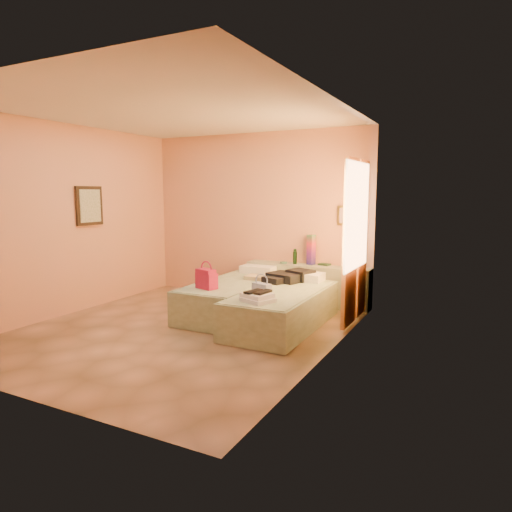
{
  "coord_description": "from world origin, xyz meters",
  "views": [
    {
      "loc": [
        3.53,
        -4.72,
        1.81
      ],
      "look_at": [
        0.69,
        0.85,
        0.93
      ],
      "focal_mm": 32.0,
      "sensor_mm": 36.0,
      "label": 1
    }
  ],
  "objects": [
    {
      "name": "clothes_pile",
      "position": [
        0.94,
        1.39,
        0.58
      ],
      "size": [
        0.64,
        0.64,
        0.16
      ],
      "primitive_type": "cube",
      "rotation": [
        0.0,
        0.0,
        -0.26
      ],
      "color": "black",
      "rests_on": "bed_right"
    },
    {
      "name": "rainbow_box",
      "position": [
        1.02,
        2.16,
        0.89
      ],
      "size": [
        0.14,
        0.14,
        0.48
      ],
      "primitive_type": "cube",
      "rotation": [
        0.0,
        0.0,
        -0.32
      ],
      "color": "#B51641",
      "rests_on": "headboard_ledge"
    },
    {
      "name": "bed_left",
      "position": [
        0.23,
        1.05,
        0.25
      ],
      "size": [
        0.92,
        2.01,
        0.5
      ],
      "primitive_type": "cube",
      "rotation": [
        0.0,
        0.0,
        0.01
      ],
      "color": "#A8C19B",
      "rests_on": "ground"
    },
    {
      "name": "magenta_handbag",
      "position": [
        0.14,
        0.43,
        0.64
      ],
      "size": [
        0.33,
        0.24,
        0.27
      ],
      "primitive_type": "cube",
      "rotation": [
        0.0,
        0.0,
        -0.29
      ],
      "color": "#B51641",
      "rests_on": "bed_left"
    },
    {
      "name": "sandal_pair",
      "position": [
        1.1,
        0.1,
        0.61
      ],
      "size": [
        0.25,
        0.3,
        0.03
      ],
      "primitive_type": "cube",
      "rotation": [
        0.0,
        0.0,
        -0.24
      ],
      "color": "black",
      "rests_on": "towel_stack"
    },
    {
      "name": "small_dish",
      "position": [
        0.58,
        2.07,
        0.66
      ],
      "size": [
        0.15,
        0.15,
        0.03
      ],
      "primitive_type": "cylinder",
      "rotation": [
        0.0,
        0.0,
        -0.37
      ],
      "color": "#447C63",
      "rests_on": "headboard_ledge"
    },
    {
      "name": "blue_handbag",
      "position": [
        1.01,
        0.38,
        0.58
      ],
      "size": [
        0.27,
        0.17,
        0.16
      ],
      "primitive_type": "cube",
      "rotation": [
        0.0,
        0.0,
        -0.29
      ],
      "color": "#3B508D",
      "rests_on": "bed_right"
    },
    {
      "name": "bed_right",
      "position": [
        1.13,
        0.77,
        0.25
      ],
      "size": [
        0.92,
        2.01,
        0.5
      ],
      "primitive_type": "cube",
      "rotation": [
        0.0,
        0.0,
        0.01
      ],
      "color": "#A8C19B",
      "rests_on": "ground"
    },
    {
      "name": "headboard_ledge",
      "position": [
        0.98,
        2.1,
        0.33
      ],
      "size": [
        2.05,
        0.3,
        0.65
      ],
      "primitive_type": "cube",
      "color": "#A3AE8E",
      "rests_on": "ground"
    },
    {
      "name": "towel_stack",
      "position": [
        1.11,
        0.06,
        0.55
      ],
      "size": [
        0.44,
        0.41,
        0.1
      ],
      "primitive_type": "cube",
      "rotation": [
        0.0,
        0.0,
        -0.4
      ],
      "color": "white",
      "rests_on": "bed_right"
    },
    {
      "name": "flower_vase",
      "position": [
        1.74,
        2.04,
        0.78
      ],
      "size": [
        0.24,
        0.24,
        0.25
      ],
      "primitive_type": "cube",
      "rotation": [
        0.0,
        0.0,
        -0.27
      ],
      "color": "white",
      "rests_on": "headboard_ledge"
    },
    {
      "name": "green_book",
      "position": [
        1.24,
        2.18,
        0.66
      ],
      "size": [
        0.2,
        0.16,
        0.03
      ],
      "primitive_type": "cube",
      "rotation": [
        0.0,
        0.0,
        -0.2
      ],
      "color": "#224028",
      "rests_on": "headboard_ledge"
    },
    {
      "name": "water_bottle",
      "position": [
        0.76,
        2.11,
        0.77
      ],
      "size": [
        0.08,
        0.08,
        0.23
      ],
      "primitive_type": "cylinder",
      "rotation": [
        0.0,
        0.0,
        0.31
      ],
      "color": "#12331A",
      "rests_on": "headboard_ledge"
    },
    {
      "name": "khaki_garment",
      "position": [
        0.46,
        1.34,
        0.53
      ],
      "size": [
        0.34,
        0.28,
        0.06
      ],
      "primitive_type": "cube",
      "rotation": [
        0.0,
        0.0,
        0.03
      ],
      "color": "tan",
      "rests_on": "bed_left"
    },
    {
      "name": "ground",
      "position": [
        0.0,
        0.0,
        0.0
      ],
      "size": [
        4.5,
        4.5,
        0.0
      ],
      "primitive_type": "plane",
      "color": "tan",
      "rests_on": "ground"
    },
    {
      "name": "room_walls",
      "position": [
        0.21,
        0.57,
        1.79
      ],
      "size": [
        4.02,
        4.51,
        2.81
      ],
      "color": "tan",
      "rests_on": "ground"
    }
  ]
}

